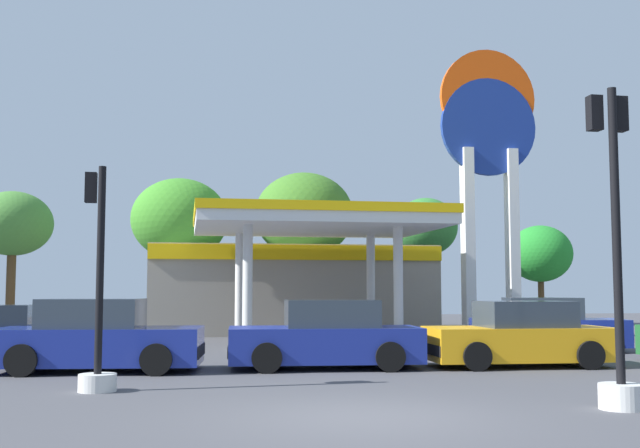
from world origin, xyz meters
TOP-DOWN VIEW (x-y plane):
  - ground_plane at (0.00, 0.00)m, footprint 90.00×90.00m
  - gas_station at (1.85, 21.60)m, footprint 11.90×13.49m
  - station_pole_sign at (8.98, 17.06)m, footprint 3.85×0.56m
  - car_1 at (5.42, 6.62)m, footprint 4.49×2.18m
  - car_3 at (-4.55, 7.14)m, footprint 4.79×2.48m
  - car_5 at (8.24, 10.94)m, footprint 4.82×2.87m
  - car_6 at (0.69, 6.96)m, footprint 4.64×2.32m
  - traffic_signal_1 at (-4.19, 3.64)m, footprint 0.69×0.70m
  - traffic_signal_2 at (4.13, 0.09)m, footprint 0.70×0.71m
  - tree_1 at (-10.29, 25.03)m, footprint 3.52×3.52m
  - tree_2 at (-2.95, 25.69)m, footprint 4.55×4.55m
  - tree_3 at (2.89, 25.02)m, footprint 4.70×4.70m
  - tree_4 at (9.50, 26.85)m, footprint 3.28×3.28m
  - tree_5 at (15.79, 26.92)m, footprint 3.35×3.35m

SIDE VIEW (x-z plane):
  - ground_plane at x=0.00m, z-range 0.00..0.00m
  - car_1 at x=5.42m, z-range -0.07..1.51m
  - car_5 at x=8.24m, z-range -0.08..1.54m
  - car_6 at x=0.69m, z-range -0.08..1.54m
  - car_3 at x=-4.55m, z-range -0.08..1.57m
  - traffic_signal_1 at x=-4.19m, z-range -0.86..3.31m
  - traffic_signal_2 at x=4.13m, z-range -0.82..4.28m
  - gas_station at x=1.85m, z-range -0.14..4.46m
  - tree_5 at x=15.79m, z-range 1.11..6.35m
  - tree_1 at x=-10.29m, z-range 1.64..7.89m
  - tree_4 at x=9.50m, z-range 1.75..8.32m
  - tree_2 at x=-2.95m, z-range 1.60..8.71m
  - tree_3 at x=2.89m, z-range 1.68..9.11m
  - station_pole_sign at x=8.98m, z-range 1.46..12.75m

